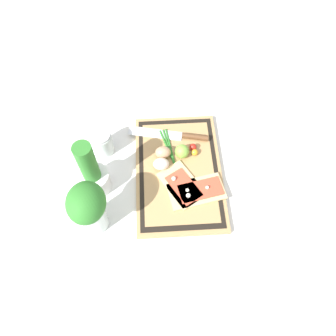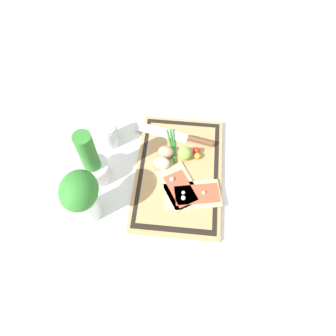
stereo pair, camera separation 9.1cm
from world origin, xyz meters
TOP-DOWN VIEW (x-y plane):
  - ground_plane at (0.00, 0.00)m, footprint 6.00×6.00m
  - cutting_board at (0.00, 0.00)m, footprint 0.49×0.31m
  - pizza_slice_near at (-0.09, -0.06)m, footprint 0.14×0.21m
  - pizza_slice_far at (-0.06, -0.01)m, footprint 0.20×0.18m
  - knife at (0.15, -0.02)m, footprint 0.09×0.31m
  - egg_brown at (0.06, 0.05)m, footprint 0.05×0.06m
  - egg_pink at (0.01, 0.06)m, footprint 0.05×0.06m
  - lime at (0.06, -0.02)m, footprint 0.05×0.05m
  - cherry_tomato_red at (0.09, -0.06)m, footprint 0.03×0.03m
  - cherry_tomato_yellow at (0.06, -0.06)m, footprint 0.02×0.02m
  - scallion_bunch at (0.02, 0.01)m, footprint 0.32×0.10m
  - herb_pot at (-0.04, 0.30)m, footprint 0.11×0.11m
  - sauce_jar at (0.12, 0.28)m, footprint 0.08×0.08m
  - herb_glass at (-0.18, 0.29)m, footprint 0.14×0.12m

SIDE VIEW (x-z plane):
  - ground_plane at x=0.00m, z-range 0.00..0.00m
  - cutting_board at x=0.00m, z-range 0.00..0.02m
  - scallion_bunch at x=0.02m, z-range 0.02..0.03m
  - pizza_slice_near at x=-0.09m, z-range 0.01..0.04m
  - pizza_slice_far at x=-0.06m, z-range 0.01..0.04m
  - knife at x=0.15m, z-range 0.02..0.04m
  - cherry_tomato_yellow at x=0.06m, z-range 0.02..0.04m
  - cherry_tomato_red at x=0.09m, z-range 0.02..0.05m
  - egg_brown at x=0.06m, z-range 0.02..0.07m
  - egg_pink at x=0.01m, z-range 0.02..0.07m
  - sauce_jar at x=0.12m, z-range -0.01..0.09m
  - lime at x=0.06m, z-range 0.02..0.07m
  - herb_pot at x=-0.04m, z-range -0.04..0.21m
  - herb_glass at x=-0.18m, z-range 0.02..0.24m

